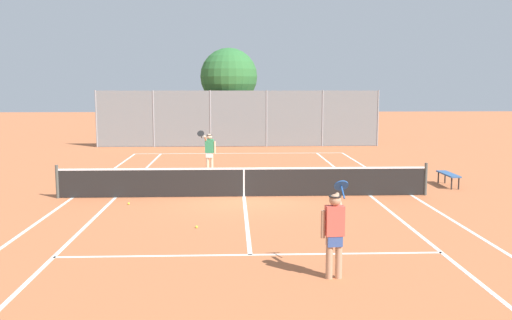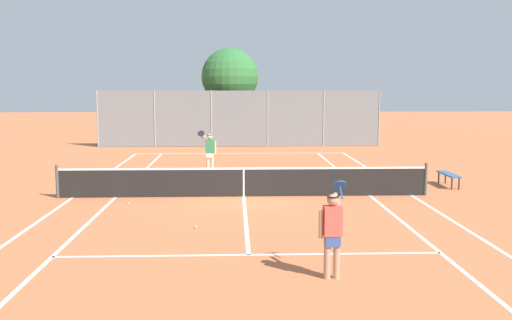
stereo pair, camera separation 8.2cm
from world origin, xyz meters
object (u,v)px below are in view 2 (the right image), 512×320
at_px(tennis_net, 244,181).
at_px(loose_tennis_ball_0, 379,181).
at_px(loose_tennis_ball_4, 387,186).
at_px(player_far_left, 210,150).
at_px(tree_behind_left, 230,78).
at_px(player_near_side, 332,230).
at_px(loose_tennis_ball_2, 196,227).
at_px(courtside_bench, 449,175).
at_px(loose_tennis_ball_1, 147,195).
at_px(loose_tennis_ball_3, 128,203).

relative_size(tennis_net, loose_tennis_ball_0, 181.82).
bearing_deg(loose_tennis_ball_4, player_far_left, 150.30).
xyz_separation_m(tennis_net, loose_tennis_ball_0, (5.10, 2.74, -0.48)).
bearing_deg(tree_behind_left, player_near_side, -85.28).
relative_size(loose_tennis_ball_2, courtside_bench, 0.04).
xyz_separation_m(player_far_left, loose_tennis_ball_0, (6.42, -2.50, -0.89)).
relative_size(loose_tennis_ball_0, loose_tennis_ball_1, 1.00).
xyz_separation_m(player_near_side, courtside_bench, (5.82, 9.56, -0.52)).
distance_m(loose_tennis_ball_2, loose_tennis_ball_3, 3.70).
bearing_deg(courtside_bench, loose_tennis_ball_4, -178.40).
xyz_separation_m(loose_tennis_ball_0, loose_tennis_ball_1, (-8.23, -2.57, 0.00)).
relative_size(loose_tennis_ball_0, loose_tennis_ball_4, 1.00).
distance_m(loose_tennis_ball_2, courtside_bench, 10.33).
height_order(loose_tennis_ball_0, loose_tennis_ball_1, same).
relative_size(loose_tennis_ball_2, loose_tennis_ball_4, 1.00).
xyz_separation_m(tennis_net, loose_tennis_ball_1, (-3.13, 0.17, -0.48)).
xyz_separation_m(tennis_net, player_far_left, (-1.32, 5.24, 0.42)).
bearing_deg(tree_behind_left, loose_tennis_ball_2, -91.93).
distance_m(loose_tennis_ball_1, tree_behind_left, 17.69).
xyz_separation_m(player_near_side, loose_tennis_ball_3, (-5.02, 6.83, -0.89)).
bearing_deg(loose_tennis_ball_4, courtside_bench, 1.60).
bearing_deg(loose_tennis_ball_1, loose_tennis_ball_2, -66.38).
distance_m(tennis_net, tree_behind_left, 17.58).
distance_m(loose_tennis_ball_0, loose_tennis_ball_3, 9.43).
relative_size(loose_tennis_ball_3, tree_behind_left, 0.01).
bearing_deg(loose_tennis_ball_0, loose_tennis_ball_1, -162.66).
bearing_deg(loose_tennis_ball_4, loose_tennis_ball_0, 91.17).
relative_size(loose_tennis_ball_1, loose_tennis_ball_4, 1.00).
distance_m(tennis_net, player_near_side, 8.08).
xyz_separation_m(player_far_left, loose_tennis_ball_4, (6.44, -3.67, -0.89)).
bearing_deg(loose_tennis_ball_4, player_near_side, -110.83).
bearing_deg(courtside_bench, tennis_net, -167.48).
bearing_deg(loose_tennis_ball_0, loose_tennis_ball_2, -133.20).
bearing_deg(player_far_left, loose_tennis_ball_1, -109.69).
bearing_deg(loose_tennis_ball_2, loose_tennis_ball_0, 46.80).
bearing_deg(loose_tennis_ball_3, loose_tennis_ball_4, 17.17).
distance_m(player_far_left, loose_tennis_ball_0, 6.94).
distance_m(player_far_left, loose_tennis_ball_3, 6.77).
height_order(tennis_net, loose_tennis_ball_1, tennis_net).
xyz_separation_m(loose_tennis_ball_3, loose_tennis_ball_4, (8.63, 2.67, 0.00)).
xyz_separation_m(player_near_side, tree_behind_left, (-2.08, 25.14, 3.08)).
bearing_deg(loose_tennis_ball_3, tree_behind_left, 80.87).
bearing_deg(player_far_left, loose_tennis_ball_2, -89.79).
bearing_deg(player_near_side, tennis_net, 100.81).
relative_size(player_far_left, loose_tennis_ball_0, 26.88).
bearing_deg(loose_tennis_ball_1, player_far_left, 70.31).
relative_size(player_far_left, loose_tennis_ball_2, 26.88).
bearing_deg(player_far_left, tennis_net, -75.91).
relative_size(player_far_left, courtside_bench, 1.18).
xyz_separation_m(player_near_side, loose_tennis_ball_0, (3.59, 10.67, -0.89)).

